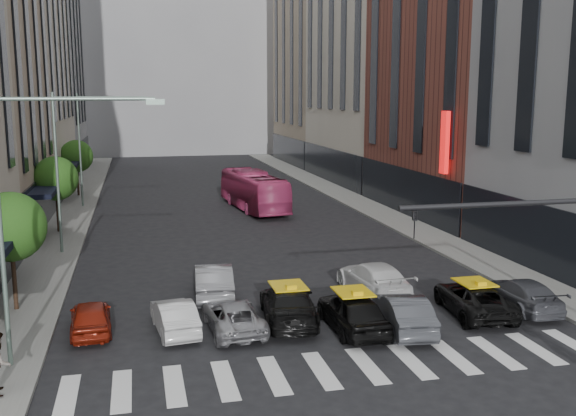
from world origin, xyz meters
TOP-DOWN VIEW (x-y plane):
  - ground at (0.00, 0.00)m, footprint 160.00×160.00m
  - sidewalk_left at (-11.50, 30.00)m, footprint 3.00×96.00m
  - sidewalk_right at (11.50, 30.00)m, footprint 3.00×96.00m
  - building_left_d at (-17.00, 65.00)m, footprint 8.00×18.00m
  - building_right_b at (17.00, 27.00)m, footprint 8.00×18.00m
  - building_right_d at (17.00, 65.00)m, footprint 8.00×18.00m
  - building_far at (0.00, 85.00)m, footprint 30.00×10.00m
  - tree_near at (-11.80, 10.00)m, footprint 2.88×2.88m
  - tree_mid at (-11.80, 26.00)m, footprint 2.88×2.88m
  - tree_far at (-11.80, 42.00)m, footprint 2.88×2.88m
  - streetlamp_near at (-10.04, 4.00)m, footprint 5.38×0.25m
  - streetlamp_mid at (-10.04, 20.00)m, footprint 5.38×0.25m
  - streetlamp_far at (-10.04, 36.00)m, footprint 5.38×0.25m
  - liberty_sign at (12.60, 20.00)m, footprint 0.30×0.70m
  - car_red at (-8.61, 6.83)m, footprint 1.72×3.81m
  - car_white_front at (-5.49, 6.16)m, footprint 1.79×4.01m
  - car_silver at (-3.28, 5.73)m, footprint 2.21×4.37m
  - taxi_left at (-0.99, 6.24)m, footprint 2.71×5.33m
  - taxi_center at (1.20, 4.75)m, footprint 1.88×4.51m
  - car_grey_mid at (3.11, 4.30)m, footprint 2.07×4.50m
  - taxi_right at (6.70, 5.36)m, footprint 2.82×5.07m
  - car_grey_curb at (9.00, 5.47)m, footprint 2.08×4.62m
  - car_row2_left at (-3.51, 10.16)m, footprint 1.99×4.78m
  - car_row2_right at (3.61, 8.80)m, footprint 2.29×5.27m
  - bus at (2.32, 31.98)m, footprint 3.84×11.10m

SIDE VIEW (x-z plane):
  - ground at x=0.00m, z-range 0.00..0.00m
  - sidewalk_left at x=-11.50m, z-range 0.00..0.15m
  - sidewalk_right at x=11.50m, z-range 0.00..0.15m
  - car_silver at x=-3.28m, z-range 0.00..1.18m
  - car_red at x=-8.61m, z-range 0.00..1.27m
  - car_white_front at x=-5.49m, z-range 0.00..1.28m
  - car_grey_curb at x=9.00m, z-range 0.00..1.31m
  - taxi_right at x=6.70m, z-range 0.00..1.34m
  - car_grey_mid at x=3.11m, z-range 0.00..1.43m
  - taxi_left at x=-0.99m, z-range 0.00..1.48m
  - car_row2_right at x=3.61m, z-range 0.00..1.51m
  - taxi_center at x=1.20m, z-range 0.00..1.53m
  - car_row2_left at x=-3.51m, z-range 0.00..1.54m
  - bus at x=2.32m, z-range 0.00..3.03m
  - tree_near at x=-11.80m, z-range 1.18..6.13m
  - tree_mid at x=-11.80m, z-range 1.18..6.13m
  - tree_far at x=-11.80m, z-range 1.18..6.13m
  - streetlamp_near at x=-10.04m, z-range 1.40..10.40m
  - streetlamp_mid at x=-10.04m, z-range 1.40..10.40m
  - streetlamp_far at x=-10.04m, z-range 1.40..10.40m
  - liberty_sign at x=12.60m, z-range 4.00..8.00m
  - building_right_b at x=17.00m, z-range 0.00..26.00m
  - building_right_d at x=17.00m, z-range 0.00..28.00m
  - building_left_d at x=-17.00m, z-range 0.00..30.00m
  - building_far at x=0.00m, z-range 0.00..36.00m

